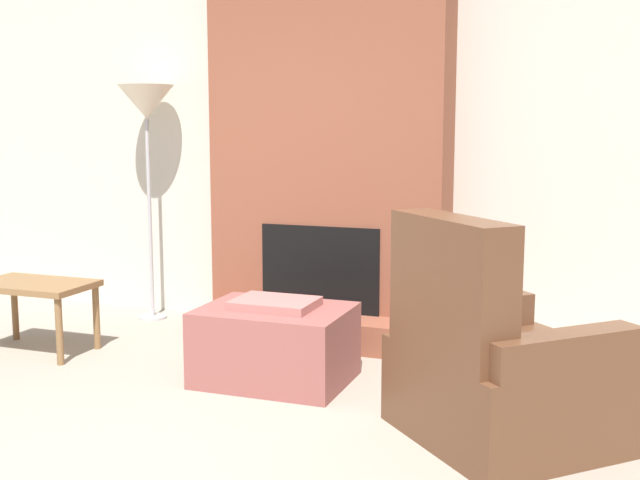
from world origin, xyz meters
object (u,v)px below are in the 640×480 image
Objects in this scene: ottoman at (275,343)px; side_table at (34,292)px; armchair at (494,375)px; floor_lamp_left at (146,110)px.

ottoman is 1.71m from side_table.
ottoman reaches higher than side_table.
side_table is at bearing 179.23° from ottoman.
ottoman is at bearing 27.14° from armchair.
side_table is 1.59m from floor_lamp_left.
armchair is at bearing -28.48° from floor_lamp_left.
side_table is 0.42× the size of floor_lamp_left.
floor_lamp_left is at bearing 77.78° from side_table.
armchair reaches higher than side_table.
floor_lamp_left is (-2.78, 1.51, 1.26)m from armchair.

